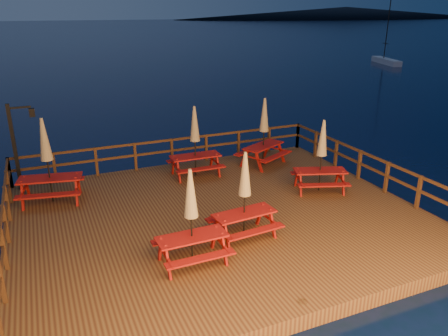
# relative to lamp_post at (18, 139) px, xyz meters

# --- Properties ---
(ground) EXTENTS (500.00, 500.00, 0.00)m
(ground) POSITION_rel_lamp_post_xyz_m (5.39, -4.55, -2.20)
(ground) COLOR black
(ground) RESTS_ON ground
(deck) EXTENTS (12.00, 10.00, 0.40)m
(deck) POSITION_rel_lamp_post_xyz_m (5.39, -4.55, -2.00)
(deck) COLOR #492817
(deck) RESTS_ON ground
(deck_piles) EXTENTS (11.44, 9.44, 1.40)m
(deck_piles) POSITION_rel_lamp_post_xyz_m (5.39, -4.55, -2.50)
(deck_piles) COLOR #3A2312
(deck_piles) RESTS_ON ground
(railing) EXTENTS (11.80, 9.75, 1.10)m
(railing) POSITION_rel_lamp_post_xyz_m (5.39, -2.77, -1.03)
(railing) COLOR #3A2312
(railing) RESTS_ON deck
(lamp_post) EXTENTS (0.85, 0.18, 3.00)m
(lamp_post) POSITION_rel_lamp_post_xyz_m (0.00, 0.00, 0.00)
(lamp_post) COLOR black
(lamp_post) RESTS_ON deck
(headland_right) EXTENTS (230.40, 86.40, 7.00)m
(headland_right) POSITION_rel_lamp_post_xyz_m (190.39, 225.45, 1.30)
(headland_right) COLOR black
(headland_right) RESTS_ON ground
(sailboat) EXTENTS (3.06, 6.30, 9.34)m
(sailboat) POSITION_rel_lamp_post_xyz_m (39.92, 25.81, -1.88)
(sailboat) COLOR silver
(sailboat) RESTS_ON ground
(picnic_table_0) EXTENTS (1.83, 1.55, 2.45)m
(picnic_table_0) POSITION_rel_lamp_post_xyz_m (5.48, -6.11, -0.52)
(picnic_table_0) COLOR maroon
(picnic_table_0) RESTS_ON deck
(picnic_table_1) EXTENTS (2.36, 2.22, 2.68)m
(picnic_table_1) POSITION_rel_lamp_post_xyz_m (8.78, -1.05, -0.40)
(picnic_table_1) COLOR maroon
(picnic_table_1) RESTS_ON deck
(picnic_table_2) EXTENTS (1.87, 1.54, 2.63)m
(picnic_table_2) POSITION_rel_lamp_post_xyz_m (5.86, -1.16, -0.43)
(picnic_table_2) COLOR maroon
(picnic_table_2) RESTS_ON deck
(picnic_table_3) EXTENTS (2.22, 1.95, 2.78)m
(picnic_table_3) POSITION_rel_lamp_post_xyz_m (0.79, -1.52, -0.35)
(picnic_table_3) COLOR maroon
(picnic_table_3) RESTS_ON deck
(picnic_table_4) EXTENTS (1.74, 1.44, 2.46)m
(picnic_table_4) POSITION_rel_lamp_post_xyz_m (3.74, -6.77, -0.52)
(picnic_table_4) COLOR maroon
(picnic_table_4) RESTS_ON deck
(picnic_table_5) EXTENTS (2.12, 1.94, 2.49)m
(picnic_table_5) POSITION_rel_lamp_post_xyz_m (9.26, -4.21, -0.50)
(picnic_table_5) COLOR maroon
(picnic_table_5) RESTS_ON deck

